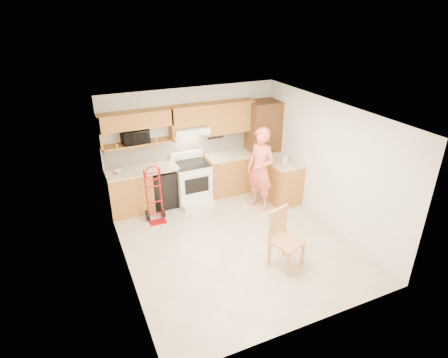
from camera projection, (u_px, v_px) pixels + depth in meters
floor at (235, 242)px, 7.07m from camera, size 4.00×4.50×0.02m
ceiling at (237, 113)px, 5.98m from camera, size 4.00×4.50×0.02m
wall_back at (192, 143)px, 8.38m from camera, size 4.00×0.02×2.50m
wall_front at (313, 254)px, 4.66m from camera, size 4.00×0.02×2.50m
wall_left at (120, 206)px, 5.78m from camera, size 0.02×4.50×2.50m
wall_right at (328, 164)px, 7.26m from camera, size 0.02×4.50×2.50m
backsplash at (193, 145)px, 8.38m from camera, size 3.92×0.03×0.55m
lower_cab_left at (130, 193)px, 7.90m from camera, size 0.90×0.60×0.90m
dishwasher at (164, 187)px, 8.19m from camera, size 0.60×0.60×0.85m
lower_cab_right at (231, 174)px, 8.78m from camera, size 1.14×0.60×0.90m
countertop_left at (142, 170)px, 7.81m from camera, size 1.50×0.63×0.04m
countertop_right at (231, 155)px, 8.58m from camera, size 1.14×0.63×0.04m
cab_return_right at (280, 180)px, 8.44m from camera, size 0.60×1.00×0.90m
countertop_return at (282, 161)px, 8.24m from camera, size 0.63×1.00×0.04m
pantry_tall at (262, 145)px, 8.82m from camera, size 0.70×0.60×2.10m
upper_cab_left at (135, 120)px, 7.46m from camera, size 1.50×0.33×0.34m
upper_shelf_mw at (138, 144)px, 7.68m from camera, size 1.50×0.33×0.04m
upper_cab_center at (189, 115)px, 7.90m from camera, size 0.76×0.33×0.44m
upper_cab_right at (229, 117)px, 8.31m from camera, size 1.14×0.33×0.70m
range_hood at (190, 130)px, 7.98m from camera, size 0.76×0.46×0.14m
knife_strip at (216, 140)px, 8.55m from camera, size 0.40×0.05×0.29m
microwave at (135, 136)px, 7.59m from camera, size 0.57×0.41×0.30m
range at (193, 180)px, 8.21m from camera, size 0.76×0.99×1.11m
person at (260, 170)px, 7.84m from camera, size 0.65×0.78×1.83m
hand_truck at (155, 197)px, 7.50m from camera, size 0.45×0.41×1.12m
dining_chair at (287, 240)px, 6.20m from camera, size 0.61×0.64×1.04m
soap_bottle at (285, 158)px, 8.09m from camera, size 0.13×0.13×0.21m
bowl at (120, 172)px, 7.62m from camera, size 0.22×0.22×0.05m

